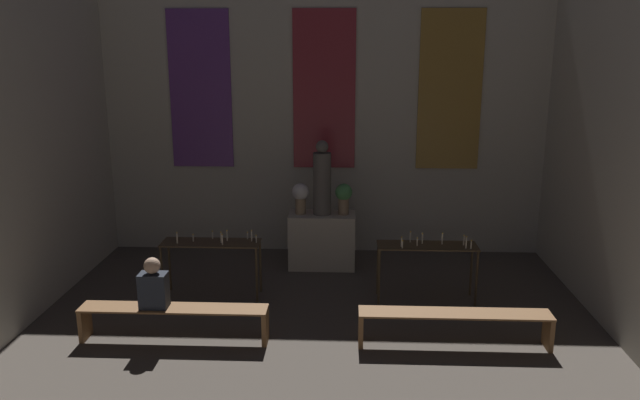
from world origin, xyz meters
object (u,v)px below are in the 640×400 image
at_px(flower_vase_left, 300,195).
at_px(pew_back_left, 174,315).
at_px(altar, 322,240).
at_px(candle_rack_left, 212,249).
at_px(person_seated, 153,286).
at_px(statue, 322,180).
at_px(flower_vase_right, 344,196).
at_px(pew_back_right, 454,321).
at_px(candle_rack_right, 427,252).

relative_size(flower_vase_left, pew_back_left, 0.22).
bearing_deg(altar, candle_rack_left, -139.19).
relative_size(pew_back_left, person_seated, 3.63).
height_order(statue, person_seated, statue).
relative_size(altar, person_seated, 1.68).
relative_size(flower_vase_left, flower_vase_right, 1.00).
height_order(flower_vase_left, pew_back_left, flower_vase_left).
height_order(flower_vase_right, pew_back_right, flower_vase_right).
xyz_separation_m(statue, candle_rack_right, (1.64, -1.41, -0.78)).
bearing_deg(pew_back_left, candle_rack_right, 23.40).
bearing_deg(statue, altar, 90.00).
height_order(flower_vase_right, pew_back_left, flower_vase_right).
xyz_separation_m(flower_vase_left, candle_rack_right, (2.02, -1.41, -0.51)).
bearing_deg(candle_rack_left, statue, 40.81).
distance_m(candle_rack_left, pew_back_left, 1.57).
xyz_separation_m(flower_vase_left, person_seated, (-1.70, -2.92, -0.51)).
height_order(flower_vase_right, candle_rack_left, flower_vase_right).
height_order(pew_back_left, person_seated, person_seated).
bearing_deg(pew_back_right, pew_back_left, 180.00).
relative_size(candle_rack_left, candle_rack_right, 1.00).
bearing_deg(candle_rack_left, person_seated, -106.24).
distance_m(flower_vase_left, person_seated, 3.41).
xyz_separation_m(altar, flower_vase_right, (0.37, 0.00, 0.80)).
relative_size(statue, flower_vase_right, 2.39).
xyz_separation_m(candle_rack_left, candle_rack_right, (3.28, -0.00, 0.00)).
bearing_deg(pew_back_left, flower_vase_right, 52.97).
distance_m(altar, person_seated, 3.59).
bearing_deg(candle_rack_left, altar, 40.81).
bearing_deg(altar, person_seated, -125.41).
xyz_separation_m(altar, pew_back_right, (1.83, -2.92, -0.13)).
height_order(altar, person_seated, person_seated).
relative_size(flower_vase_right, person_seated, 0.79).
height_order(altar, flower_vase_left, flower_vase_left).
bearing_deg(person_seated, flower_vase_right, 50.02).
distance_m(flower_vase_left, candle_rack_left, 1.96).
relative_size(flower_vase_right, pew_back_left, 0.22).
relative_size(flower_vase_left, candle_rack_left, 0.36).
bearing_deg(flower_vase_left, pew_back_left, -116.52).
distance_m(candle_rack_right, pew_back_left, 3.81).
bearing_deg(flower_vase_right, altar, 180.00).
bearing_deg(pew_back_right, flower_vase_right, 116.52).
relative_size(pew_back_right, person_seated, 3.63).
relative_size(flower_vase_left, person_seated, 0.79).
height_order(altar, candle_rack_right, candle_rack_right).
height_order(flower_vase_right, candle_rack_right, flower_vase_right).
xyz_separation_m(candle_rack_left, pew_back_left, (-0.19, -1.50, -0.42)).
relative_size(altar, flower_vase_right, 2.13).
bearing_deg(statue, flower_vase_left, 180.00).
bearing_deg(flower_vase_left, flower_vase_right, 0.00).
xyz_separation_m(flower_vase_left, pew_back_left, (-1.46, -2.92, -0.93)).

